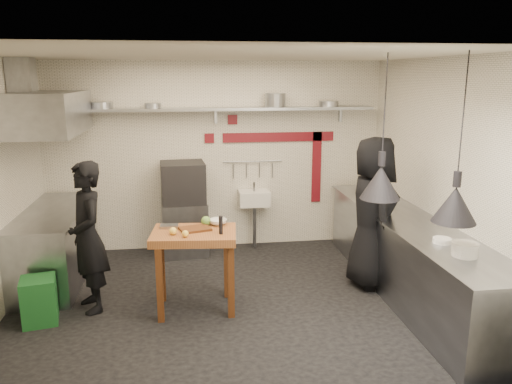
{
  "coord_description": "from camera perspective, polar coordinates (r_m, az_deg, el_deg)",
  "views": [
    {
      "loc": [
        -0.46,
        -5.33,
        2.6
      ],
      "look_at": [
        0.35,
        0.3,
        1.26
      ],
      "focal_mm": 35.0,
      "sensor_mm": 36.0,
      "label": 1
    }
  ],
  "objects": [
    {
      "name": "floor",
      "position": [
        5.94,
        -2.98,
        -12.67
      ],
      "size": [
        5.0,
        5.0,
        0.0
      ],
      "primitive_type": "plane",
      "color": "black",
      "rests_on": "ground"
    },
    {
      "name": "ceiling",
      "position": [
        5.35,
        -3.34,
        15.4
      ],
      "size": [
        5.0,
        5.0,
        0.0
      ],
      "primitive_type": "plane",
      "color": "beige",
      "rests_on": "floor"
    },
    {
      "name": "wall_back",
      "position": [
        7.54,
        -4.56,
        4.06
      ],
      "size": [
        5.0,
        0.04,
        2.8
      ],
      "primitive_type": "cube",
      "color": "silver",
      "rests_on": "floor"
    },
    {
      "name": "wall_front",
      "position": [
        3.47,
        -0.07,
        -6.9
      ],
      "size": [
        5.0,
        0.04,
        2.8
      ],
      "primitive_type": "cube",
      "color": "silver",
      "rests_on": "floor"
    },
    {
      "name": "wall_right",
      "position": [
        6.21,
        20.49,
        1.29
      ],
      "size": [
        0.04,
        4.2,
        2.8
      ],
      "primitive_type": "cube",
      "color": "silver",
      "rests_on": "floor"
    },
    {
      "name": "red_band_horiz",
      "position": [
        7.6,
        2.62,
        6.29
      ],
      "size": [
        1.7,
        0.02,
        0.14
      ],
      "primitive_type": "cube",
      "color": "maroon",
      "rests_on": "wall_back"
    },
    {
      "name": "red_band_vert",
      "position": [
        7.8,
        6.92,
        2.83
      ],
      "size": [
        0.14,
        0.02,
        1.1
      ],
      "primitive_type": "cube",
      "color": "maroon",
      "rests_on": "wall_back"
    },
    {
      "name": "red_tile_a",
      "position": [
        7.47,
        -2.7,
        8.26
      ],
      "size": [
        0.14,
        0.02,
        0.14
      ],
      "primitive_type": "cube",
      "color": "maroon",
      "rests_on": "wall_back"
    },
    {
      "name": "red_tile_b",
      "position": [
        7.47,
        -5.36,
        6.14
      ],
      "size": [
        0.14,
        0.02,
        0.14
      ],
      "primitive_type": "cube",
      "color": "maroon",
      "rests_on": "wall_back"
    },
    {
      "name": "back_shelf",
      "position": [
        7.28,
        -4.57,
        9.44
      ],
      "size": [
        4.6,
        0.34,
        0.04
      ],
      "primitive_type": "cube",
      "color": "gray",
      "rests_on": "wall_back"
    },
    {
      "name": "shelf_bracket_left",
      "position": [
        7.56,
        -19.31,
        8.13
      ],
      "size": [
        0.04,
        0.06,
        0.24
      ],
      "primitive_type": "cube",
      "color": "gray",
      "rests_on": "wall_back"
    },
    {
      "name": "shelf_bracket_mid",
      "position": [
        7.44,
        -4.64,
        8.75
      ],
      "size": [
        0.04,
        0.06,
        0.24
      ],
      "primitive_type": "cube",
      "color": "gray",
      "rests_on": "wall_back"
    },
    {
      "name": "shelf_bracket_right",
      "position": [
        7.79,
        9.63,
        8.81
      ],
      "size": [
        0.04,
        0.06,
        0.24
      ],
      "primitive_type": "cube",
      "color": "gray",
      "rests_on": "wall_back"
    },
    {
      "name": "pan_far_left",
      "position": [
        7.35,
        -17.2,
        9.45
      ],
      "size": [
        0.38,
        0.38,
        0.09
      ],
      "primitive_type": "cylinder",
      "rotation": [
        0.0,
        0.0,
        -0.28
      ],
      "color": "gray",
      "rests_on": "back_shelf"
    },
    {
      "name": "pan_mid_left",
      "position": [
        7.27,
        -11.69,
        9.65
      ],
      "size": [
        0.26,
        0.26,
        0.07
      ],
      "primitive_type": "cylinder",
      "rotation": [
        0.0,
        0.0,
        -0.11
      ],
      "color": "gray",
      "rests_on": "back_shelf"
    },
    {
      "name": "stock_pot",
      "position": [
        7.38,
        2.23,
        10.46
      ],
      "size": [
        0.38,
        0.38,
        0.2
      ],
      "primitive_type": "cylinder",
      "rotation": [
        0.0,
        0.0,
        -0.32
      ],
      "color": "gray",
      "rests_on": "back_shelf"
    },
    {
      "name": "pan_right",
      "position": [
        7.56,
        8.3,
        9.95
      ],
      "size": [
        0.32,
        0.32,
        0.08
      ],
      "primitive_type": "cylinder",
      "rotation": [
        0.0,
        0.0,
        0.13
      ],
      "color": "gray",
      "rests_on": "back_shelf"
    },
    {
      "name": "oven_stand",
      "position": [
        7.45,
        -8.14,
        -4.04
      ],
      "size": [
        0.69,
        0.64,
        0.8
      ],
      "primitive_type": "cube",
      "rotation": [
        0.0,
        0.0,
        0.07
      ],
      "color": "gray",
      "rests_on": "floor"
    },
    {
      "name": "combi_oven",
      "position": [
        7.25,
        -8.35,
        1.1
      ],
      "size": [
        0.65,
        0.61,
        0.58
      ],
      "primitive_type": "cube",
      "rotation": [
        0.0,
        0.0,
        0.07
      ],
      "color": "black",
      "rests_on": "oven_stand"
    },
    {
      "name": "oven_door",
      "position": [
        6.99,
        -8.55,
        0.65
      ],
      "size": [
        0.48,
        0.06,
        0.46
      ],
      "primitive_type": "cube",
      "rotation": [
        0.0,
        0.0,
        0.07
      ],
      "color": "maroon",
      "rests_on": "combi_oven"
    },
    {
      "name": "oven_glass",
      "position": [
        6.99,
        -8.35,
        0.65
      ],
      "size": [
        0.34,
        0.04,
        0.34
      ],
      "primitive_type": "cube",
      "rotation": [
        0.0,
        0.0,
        0.07
      ],
      "color": "black",
      "rests_on": "oven_door"
    },
    {
      "name": "hand_sink",
      "position": [
        7.54,
        -0.21,
        -0.7
      ],
      "size": [
        0.46,
        0.34,
        0.22
      ],
      "primitive_type": "cube",
      "color": "silver",
      "rests_on": "wall_back"
    },
    {
      "name": "sink_tap",
      "position": [
        7.5,
        -0.22,
        0.63
      ],
      "size": [
        0.03,
        0.03,
        0.14
      ],
      "primitive_type": "cylinder",
      "color": "gray",
      "rests_on": "hand_sink"
    },
    {
      "name": "sink_drain",
      "position": [
        7.62,
        -0.17,
        -3.99
      ],
      "size": [
        0.06,
        0.06,
        0.66
      ],
      "primitive_type": "cylinder",
      "color": "gray",
      "rests_on": "floor"
    },
    {
      "name": "utensil_rail",
      "position": [
        7.57,
        -0.36,
        3.52
      ],
      "size": [
        0.9,
        0.02,
        0.02
      ],
      "primitive_type": "cylinder",
      "rotation": [
        0.0,
        1.57,
        0.0
      ],
      "color": "gray",
      "rests_on": "wall_back"
    },
    {
      "name": "counter_right",
      "position": [
        6.31,
        16.98,
        -7.26
      ],
      "size": [
        0.7,
        3.8,
        0.9
      ],
      "primitive_type": "cube",
      "color": "gray",
      "rests_on": "floor"
    },
    {
      "name": "counter_right_top",
      "position": [
        6.17,
        17.27,
        -3.2
      ],
      "size": [
        0.76,
        3.9,
        0.03
      ],
      "primitive_type": "cube",
      "color": "gray",
      "rests_on": "counter_right"
    },
    {
      "name": "plate_stack",
      "position": [
        5.11,
        22.78,
        -6.07
      ],
      "size": [
        0.3,
        0.3,
        0.13
      ],
      "primitive_type": "cylinder",
      "rotation": [
        0.0,
        0.0,
        -0.3
      ],
      "color": "silver",
      "rests_on": "counter_right_top"
    },
    {
      "name": "small_bowl_right",
      "position": [
        5.43,
        20.5,
        -5.21
      ],
      "size": [
        0.24,
        0.24,
        0.05
      ],
      "primitive_type": "cylinder",
      "rotation": [
        0.0,
        0.0,
        0.32
      ],
      "color": "silver",
      "rests_on": "counter_right_top"
    },
    {
      "name": "counter_left",
      "position": [
        6.94,
        -21.92,
        -5.77
      ],
      "size": [
        0.7,
        1.9,
        0.9
      ],
      "primitive_type": "cube",
      "color": "gray",
      "rests_on": "floor"
    },
    {
      "name": "counter_left_top",
      "position": [
        6.81,
        -22.26,
        -2.07
      ],
      "size": [
        0.76,
        2.0,
        0.03
      ],
      "primitive_type": "cube",
      "color": "gray",
      "rests_on": "counter_left"
    },
    {
      "name": "extractor_hood",
      "position": [
        6.6,
        -22.77,
        8.35
      ],
      "size": [
        0.78,
        1.6,
        0.5
      ],
      "primitive_type": "cube",
      "color": "gray",
      "rests_on": "ceiling"
    },
    {
      "name": "hood_duct",
      "position": [
        6.65,
        -25.21,
        11.62
      ],
      "size": [
        0.28,
        0.28,
        0.5
      ],
      "primitive_type": "cube",
      "color": "gray",
      "rests_on": "ceiling"
    },
    {
      "name": "green_bin",
      "position": [
        5.91,
        -23.53,
        -11.31
      ],
      "size": [
        0.41,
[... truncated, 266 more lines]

